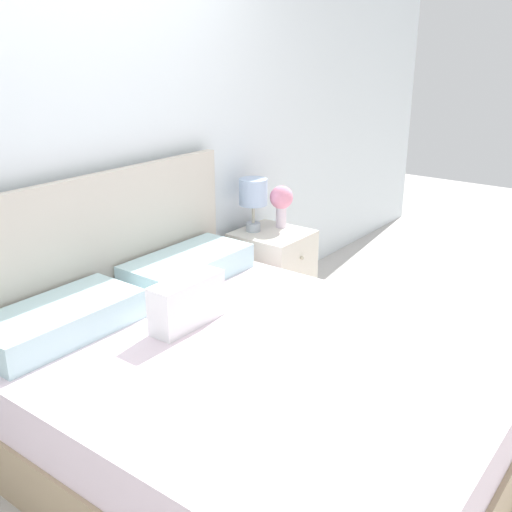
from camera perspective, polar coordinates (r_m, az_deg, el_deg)
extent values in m
plane|color=#BCB7B2|center=(3.52, -13.93, -11.12)|extent=(12.00, 12.00, 0.00)
cube|color=white|center=(3.12, -16.77, 10.28)|extent=(8.00, 0.06, 2.60)
cube|color=tan|center=(2.81, 0.08, -15.73)|extent=(1.75, 2.09, 0.28)
cube|color=white|center=(2.67, 0.08, -11.17)|extent=(1.71, 2.05, 0.24)
cube|color=beige|center=(3.24, -14.49, -2.51)|extent=(1.78, 0.05, 1.15)
cube|color=silver|center=(2.85, -18.22, -5.83)|extent=(0.73, 0.36, 0.14)
cube|color=silver|center=(3.34, -6.50, -1.02)|extent=(0.73, 0.36, 0.14)
cube|color=white|center=(2.79, -6.57, -4.37)|extent=(0.38, 0.13, 0.23)
cube|color=silver|center=(4.03, 1.55, -1.67)|extent=(0.43, 0.45, 0.59)
sphere|color=#B2AD93|center=(3.85, 4.42, -0.19)|extent=(0.02, 0.02, 0.02)
cylinder|color=#A8B2BC|center=(3.95, -0.26, 2.79)|extent=(0.09, 0.09, 0.06)
cylinder|color=#B7B29E|center=(3.92, -0.27, 4.04)|extent=(0.02, 0.02, 0.12)
cylinder|color=#A8BCDB|center=(3.88, -0.27, 6.13)|extent=(0.18, 0.18, 0.17)
cylinder|color=silver|center=(4.02, 2.40, 3.77)|extent=(0.07, 0.07, 0.15)
sphere|color=pink|center=(3.98, 2.43, 5.60)|extent=(0.15, 0.15, 0.15)
sphere|color=#609356|center=(4.02, 2.74, 5.17)|extent=(0.07, 0.07, 0.07)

